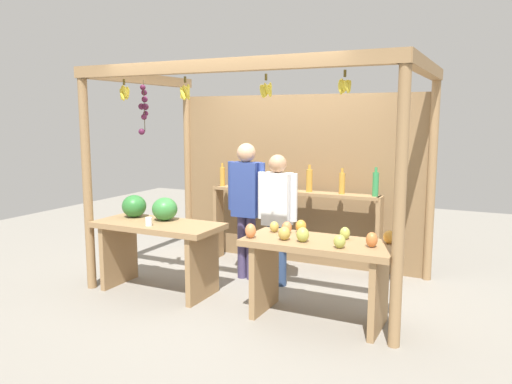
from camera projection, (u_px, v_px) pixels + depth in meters
The scene contains 7 objects.
ground_plane at pixel (263, 283), 5.90m from camera, with size 12.00×12.00×0.00m, color gray.
market_stall at pixel (280, 159), 6.12m from camera, with size 3.50×2.10×2.45m.
fruit_counter_left at pixel (156, 232), 5.60m from camera, with size 1.42×0.65×1.04m.
fruit_counter_right at pixel (318, 259), 4.75m from camera, with size 1.42×0.64×0.92m.
bottle_shelf_unit at pixel (294, 206), 6.41m from camera, with size 2.25×0.22×1.34m.
vendor_man at pixel (246, 198), 5.94m from camera, with size 0.48×0.22×1.62m.
vendor_woman at pixel (277, 209), 5.71m from camera, with size 0.48×0.20×1.51m.
Camera 1 is at (2.42, -5.13, 1.92)m, focal length 35.43 mm.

